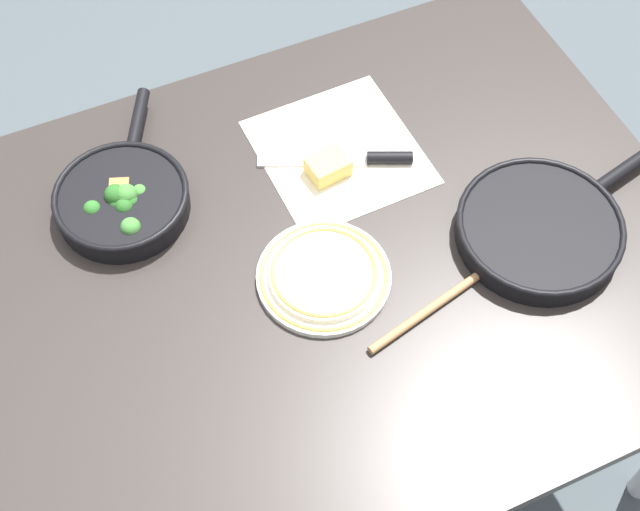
# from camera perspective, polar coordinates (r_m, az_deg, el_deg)

# --- Properties ---
(ground_plane) EXTENTS (14.00, 14.00, 0.00)m
(ground_plane) POSITION_cam_1_polar(r_m,az_deg,el_deg) (2.19, 0.00, -10.63)
(ground_plane) COLOR #424C51
(dining_table_red) EXTENTS (1.33, 1.02, 0.72)m
(dining_table_red) POSITION_cam_1_polar(r_m,az_deg,el_deg) (1.61, 0.00, -1.70)
(dining_table_red) COLOR #2D2826
(dining_table_red) RESTS_ON ground_plane
(skillet_broccoli) EXTENTS (0.25, 0.36, 0.07)m
(skillet_broccoli) POSITION_cam_1_polar(r_m,az_deg,el_deg) (1.63, -12.57, 3.52)
(skillet_broccoli) COLOR black
(skillet_broccoli) RESTS_ON dining_table_red
(skillet_eggs) EXTENTS (0.42, 0.29, 0.05)m
(skillet_eggs) POSITION_cam_1_polar(r_m,az_deg,el_deg) (1.61, 13.92, 1.70)
(skillet_eggs) COLOR black
(skillet_eggs) RESTS_ON dining_table_red
(wooden_spoon) EXTENTS (0.36, 0.11, 0.02)m
(wooden_spoon) POSITION_cam_1_polar(r_m,az_deg,el_deg) (1.54, 9.78, -1.47)
(wooden_spoon) COLOR #A87A4C
(wooden_spoon) RESTS_ON dining_table_red
(parchment_sheet) EXTENTS (0.29, 0.31, 0.00)m
(parchment_sheet) POSITION_cam_1_polar(r_m,az_deg,el_deg) (1.69, 1.23, 6.65)
(parchment_sheet) COLOR silver
(parchment_sheet) RESTS_ON dining_table_red
(grater_knife) EXTENTS (0.28, 0.14, 0.02)m
(grater_knife) POSITION_cam_1_polar(r_m,az_deg,el_deg) (1.68, 2.42, 6.19)
(grater_knife) COLOR silver
(grater_knife) RESTS_ON dining_table_red
(cheese_block) EXTENTS (0.08, 0.06, 0.04)m
(cheese_block) POSITION_cam_1_polar(r_m,az_deg,el_deg) (1.65, 0.51, 5.69)
(cheese_block) COLOR #E0C15B
(cheese_block) RESTS_ON dining_table_red
(dinner_plate_stack) EXTENTS (0.23, 0.23, 0.03)m
(dinner_plate_stack) POSITION_cam_1_polar(r_m,az_deg,el_deg) (1.52, 0.24, -1.24)
(dinner_plate_stack) COLOR silver
(dinner_plate_stack) RESTS_ON dining_table_red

